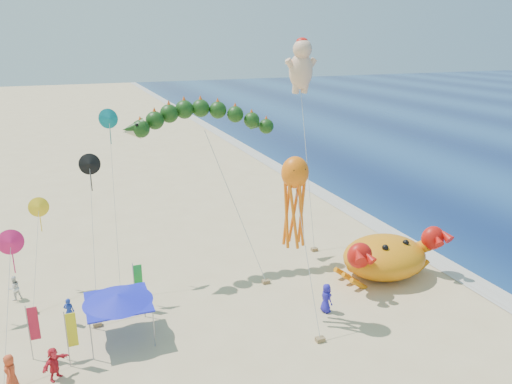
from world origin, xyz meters
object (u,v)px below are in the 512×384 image
(dragon_kite, at_px, (202,123))
(canopy_blue, at_px, (118,298))
(cherub_kite, at_px, (301,65))
(crab_inflatable, at_px, (385,256))
(octopus_kite, at_px, (295,196))

(dragon_kite, height_order, canopy_blue, dragon_kite)
(dragon_kite, relative_size, cherub_kite, 0.73)
(crab_inflatable, relative_size, dragon_kite, 0.69)
(crab_inflatable, relative_size, canopy_blue, 2.13)
(dragon_kite, bearing_deg, canopy_blue, -134.35)
(octopus_kite, xyz_separation_m, canopy_blue, (-10.02, 1.47, -5.27))
(dragon_kite, height_order, cherub_kite, cherub_kite)
(crab_inflatable, bearing_deg, cherub_kite, 103.10)
(dragon_kite, relative_size, octopus_kite, 1.18)
(crab_inflatable, relative_size, cherub_kite, 0.50)
(dragon_kite, bearing_deg, crab_inflatable, -29.91)
(cherub_kite, bearing_deg, octopus_kite, -117.26)
(octopus_kite, relative_size, canopy_blue, 2.60)
(crab_inflatable, bearing_deg, octopus_kite, -164.53)
(crab_inflatable, xyz_separation_m, canopy_blue, (-18.37, -0.84, 0.86))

